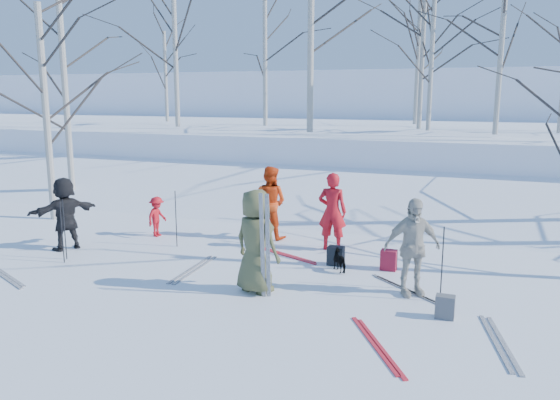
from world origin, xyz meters
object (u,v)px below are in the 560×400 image
at_px(backpack_red, 389,260).
at_px(backpack_grey, 445,307).
at_px(skier_red_seated, 157,217).
at_px(dog, 341,260).
at_px(backpack_dark, 336,256).
at_px(skier_redor_behind, 270,202).
at_px(skier_cream_east, 412,247).
at_px(skier_grey_west, 65,213).
at_px(skier_red_north, 332,212).
at_px(skier_olive_center, 256,241).

relative_size(backpack_red, backpack_grey, 1.11).
height_order(skier_red_seated, backpack_red, skier_red_seated).
relative_size(dog, backpack_dark, 1.32).
distance_m(skier_redor_behind, backpack_red, 3.62).
bearing_deg(skier_red_seated, skier_redor_behind, -68.63).
bearing_deg(dog, skier_cream_east, 105.62).
relative_size(skier_cream_east, backpack_red, 4.21).
bearing_deg(skier_grey_west, backpack_red, 126.03).
bearing_deg(backpack_red, skier_cream_east, -63.94).
bearing_deg(backpack_grey, dog, 141.79).
bearing_deg(skier_red_north, backpack_dark, 106.39).
bearing_deg(skier_red_seated, skier_grey_west, 147.57).
height_order(skier_olive_center, skier_redor_behind, skier_olive_center).
distance_m(skier_red_seated, skier_cream_east, 6.85).
bearing_deg(backpack_grey, skier_olive_center, 179.90).
xyz_separation_m(skier_cream_east, backpack_dark, (-1.72, 1.19, -0.68)).
height_order(skier_olive_center, backpack_red, skier_olive_center).
xyz_separation_m(skier_red_seated, backpack_dark, (4.87, -0.66, -0.31)).
xyz_separation_m(skier_grey_west, dog, (6.36, 0.76, -0.63)).
relative_size(skier_red_north, skier_cream_east, 1.02).
height_order(skier_grey_west, backpack_red, skier_grey_west).
distance_m(skier_red_north, skier_cream_east, 3.11).
height_order(dog, backpack_dark, dog).
xyz_separation_m(skier_redor_behind, backpack_grey, (4.53, -3.61, -0.72)).
bearing_deg(backpack_red, dog, -154.92).
relative_size(skier_red_north, dog, 3.43).
bearing_deg(backpack_red, backpack_dark, -176.27).
xyz_separation_m(dog, backpack_red, (0.90, 0.42, -0.01)).
xyz_separation_m(skier_redor_behind, skier_red_seated, (-2.73, -0.88, -0.40)).
bearing_deg(skier_cream_east, backpack_dark, 114.69).
bearing_deg(skier_grey_west, backpack_grey, 110.37).
bearing_deg(skier_cream_east, skier_red_north, 102.36).
bearing_deg(backpack_grey, skier_red_seated, 159.36).
distance_m(skier_cream_east, backpack_dark, 2.20).
relative_size(skier_red_north, backpack_dark, 4.51).
height_order(skier_red_north, skier_red_seated, skier_red_north).
bearing_deg(backpack_grey, skier_redor_behind, 141.40).
relative_size(skier_redor_behind, backpack_dark, 4.53).
height_order(backpack_red, backpack_grey, backpack_red).
relative_size(skier_olive_center, skier_cream_east, 1.07).
relative_size(skier_redor_behind, dog, 3.45).
height_order(skier_red_seated, backpack_grey, skier_red_seated).
relative_size(skier_cream_east, dog, 3.36).
xyz_separation_m(skier_redor_behind, skier_cream_east, (3.85, -2.74, -0.02)).
distance_m(skier_red_north, backpack_red, 1.94).
xyz_separation_m(skier_grey_west, backpack_red, (7.26, 1.18, -0.64)).
bearing_deg(backpack_grey, backpack_dark, 139.12).
distance_m(skier_cream_east, backpack_red, 1.56).
distance_m(skier_red_north, dog, 1.70).
xyz_separation_m(skier_olive_center, skier_red_seated, (-3.95, 2.73, -0.44)).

